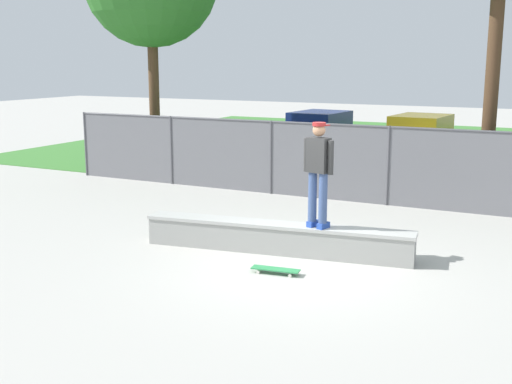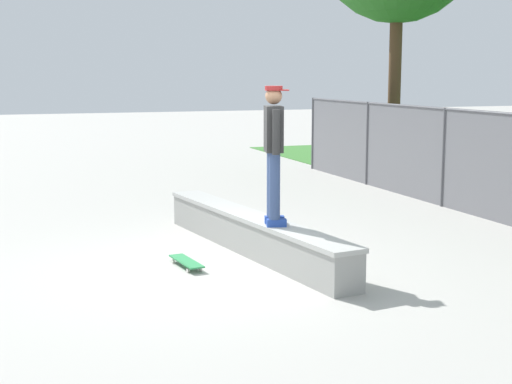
# 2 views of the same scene
# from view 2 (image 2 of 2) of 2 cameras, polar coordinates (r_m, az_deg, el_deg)

# --- Properties ---
(ground_plane) EXTENTS (80.00, 80.00, 0.00)m
(ground_plane) POSITION_cam_2_polar(r_m,az_deg,el_deg) (9.89, -2.78, -5.91)
(ground_plane) COLOR #ADAAA3
(concrete_ledge) EXTENTS (4.95, 1.17, 0.55)m
(concrete_ledge) POSITION_cam_2_polar(r_m,az_deg,el_deg) (10.75, -0.31, -3.18)
(concrete_ledge) COLOR #999993
(concrete_ledge) RESTS_ON ground
(skateboarder) EXTENTS (0.59, 0.36, 1.84)m
(skateboarder) POSITION_cam_2_polar(r_m,az_deg,el_deg) (9.84, 1.35, 3.37)
(skateboarder) COLOR #2647A5
(skateboarder) RESTS_ON concrete_ledge
(skateboard) EXTENTS (0.82, 0.30, 0.09)m
(skateboard) POSITION_cam_2_polar(r_m,az_deg,el_deg) (10.03, -5.32, -5.30)
(skateboard) COLOR #2D8C4C
(skateboard) RESTS_ON ground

